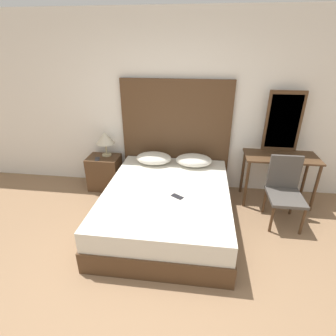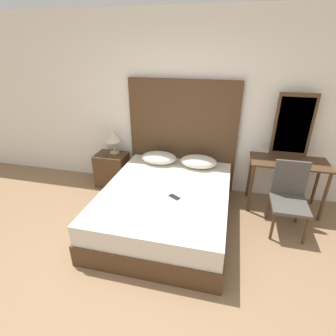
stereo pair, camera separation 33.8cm
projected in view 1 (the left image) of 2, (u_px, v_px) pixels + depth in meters
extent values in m
plane|color=#8C6B4C|center=(142.00, 309.00, 2.44)|extent=(16.00, 16.00, 0.00)
cube|color=white|center=(173.00, 106.00, 4.06)|extent=(10.00, 0.06, 2.70)
cube|color=#4C331E|center=(167.00, 213.00, 3.57)|extent=(1.63, 2.05, 0.27)
cube|color=silver|center=(167.00, 197.00, 3.46)|extent=(1.60, 2.01, 0.25)
cube|color=#4C331E|center=(176.00, 136.00, 4.19)|extent=(1.71, 0.05, 1.77)
ellipsoid|color=silver|center=(154.00, 158.00, 4.10)|extent=(0.55, 0.40, 0.16)
ellipsoid|color=silver|center=(194.00, 160.00, 4.03)|extent=(0.55, 0.40, 0.16)
cube|color=#232328|center=(177.00, 196.00, 3.22)|extent=(0.16, 0.14, 0.01)
cube|color=#4C331E|center=(105.00, 172.00, 4.38)|extent=(0.51, 0.39, 0.56)
cylinder|color=tan|center=(107.00, 155.00, 4.32)|extent=(0.15, 0.15, 0.02)
cylinder|color=tan|center=(106.00, 149.00, 4.27)|extent=(0.02, 0.02, 0.19)
cone|color=beige|center=(105.00, 138.00, 4.19)|extent=(0.30, 0.30, 0.19)
cube|color=#232328|center=(97.00, 159.00, 4.17)|extent=(0.11, 0.16, 0.01)
cube|color=#4C331E|center=(281.00, 157.00, 3.79)|extent=(1.03, 0.50, 0.02)
cylinder|color=#4C331E|center=(246.00, 185.00, 3.82)|extent=(0.04, 0.04, 0.73)
cylinder|color=#4C331E|center=(315.00, 189.00, 3.71)|extent=(0.04, 0.04, 0.73)
cylinder|color=#4C331E|center=(243.00, 172.00, 4.20)|extent=(0.04, 0.04, 0.73)
cylinder|color=#4C331E|center=(305.00, 175.00, 4.09)|extent=(0.04, 0.04, 0.73)
cube|color=#4C331E|center=(283.00, 122.00, 3.80)|extent=(0.51, 0.03, 0.89)
cube|color=#B2BCC6|center=(283.00, 122.00, 3.79)|extent=(0.43, 0.01, 0.78)
cube|color=#4C4742|center=(285.00, 197.00, 3.44)|extent=(0.44, 0.51, 0.04)
cube|color=#4C4742|center=(284.00, 172.00, 3.54)|extent=(0.42, 0.04, 0.48)
cylinder|color=#4C331E|center=(272.00, 219.00, 3.36)|extent=(0.04, 0.04, 0.38)
cylinder|color=#4C331E|center=(303.00, 222.00, 3.31)|extent=(0.04, 0.04, 0.38)
cylinder|color=#4C331E|center=(265.00, 201.00, 3.76)|extent=(0.04, 0.04, 0.38)
cylinder|color=#4C331E|center=(292.00, 202.00, 3.71)|extent=(0.04, 0.04, 0.38)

